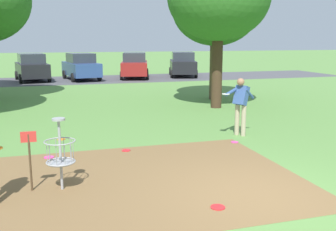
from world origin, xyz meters
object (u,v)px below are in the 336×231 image
at_px(player_throwing, 241,103).
at_px(frisbee_mid_grass, 126,150).
at_px(parked_car_center_right, 135,65).
at_px(disc_golf_basket, 57,151).
at_px(frisbee_scattered_a, 235,142).
at_px(tree_mid_left, 216,9).
at_px(frisbee_far_left, 49,157).
at_px(parked_car_leftmost, 32,67).
at_px(parked_car_rightmost, 183,64).
at_px(parked_car_center_left, 81,67).
at_px(frisbee_by_tee, 218,207).
at_px(frisbee_far_right, 61,139).

bearing_deg(player_throwing, frisbee_mid_grass, -169.27).
bearing_deg(parked_car_center_right, disc_golf_basket, -105.59).
bearing_deg(frisbee_scattered_a, disc_golf_basket, -155.27).
height_order(disc_golf_basket, tree_mid_left, tree_mid_left).
relative_size(frisbee_far_left, parked_car_center_right, 0.05).
xyz_separation_m(disc_golf_basket, parked_car_leftmost, (-1.29, 20.88, 0.17)).
bearing_deg(parked_car_leftmost, frisbee_mid_grass, -80.87).
bearing_deg(parked_car_rightmost, frisbee_far_left, -117.35).
relative_size(parked_car_leftmost, parked_car_center_right, 0.99).
height_order(frisbee_scattered_a, parked_car_leftmost, parked_car_leftmost).
height_order(frisbee_mid_grass, frisbee_far_left, same).
bearing_deg(parked_car_center_left, player_throwing, -79.52).
bearing_deg(frisbee_mid_grass, parked_car_rightmost, 67.31).
distance_m(frisbee_by_tee, tree_mid_left, 13.00).
bearing_deg(disc_golf_basket, parked_car_center_left, 84.56).
relative_size(frisbee_far_right, parked_car_leftmost, 0.05).
height_order(frisbee_far_right, frisbee_scattered_a, same).
bearing_deg(tree_mid_left, parked_car_center_left, 116.14).
height_order(frisbee_far_left, tree_mid_left, tree_mid_left).
xyz_separation_m(parked_car_leftmost, parked_car_center_left, (3.26, -0.22, 0.00)).
bearing_deg(frisbee_far_left, parked_car_center_left, 83.34).
distance_m(frisbee_mid_grass, frisbee_scattered_a, 3.04).
bearing_deg(player_throwing, parked_car_center_left, 100.48).
height_order(disc_golf_basket, parked_car_center_right, parked_car_center_right).
xyz_separation_m(tree_mid_left, parked_car_center_left, (-5.36, 10.93, -3.25)).
distance_m(frisbee_by_tee, frisbee_far_right, 6.02).
relative_size(player_throwing, frisbee_by_tee, 6.81).
relative_size(frisbee_scattered_a, tree_mid_left, 0.04).
xyz_separation_m(parked_car_leftmost, parked_car_rightmost, (10.90, 0.24, 0.00)).
distance_m(frisbee_far_right, parked_car_center_right, 17.87).
relative_size(tree_mid_left, parked_car_leftmost, 1.33).
height_order(disc_golf_basket, frisbee_far_right, disc_golf_basket).
distance_m(frisbee_mid_grass, parked_car_leftmost, 18.91).
bearing_deg(disc_golf_basket, frisbee_far_left, 94.99).
distance_m(parked_car_leftmost, parked_car_center_right, 7.09).
bearing_deg(frisbee_far_right, frisbee_far_left, -101.01).
xyz_separation_m(disc_golf_basket, tree_mid_left, (7.33, 9.74, 3.42)).
xyz_separation_m(player_throwing, parked_car_leftmost, (-6.54, 17.98, -0.06)).
height_order(frisbee_far_left, frisbee_scattered_a, same).
bearing_deg(parked_car_rightmost, disc_golf_basket, -114.46).
bearing_deg(disc_golf_basket, player_throwing, 28.90).
bearing_deg(frisbee_scattered_a, frisbee_far_left, -179.89).
distance_m(player_throwing, frisbee_far_left, 5.58).
distance_m(frisbee_by_tee, frisbee_far_left, 4.70).
relative_size(frisbee_mid_grass, frisbee_scattered_a, 1.07).
bearing_deg(frisbee_mid_grass, player_throwing, 10.73).
xyz_separation_m(frisbee_mid_grass, frisbee_far_left, (-1.90, -0.05, 0.00)).
xyz_separation_m(disc_golf_basket, frisbee_scattered_a, (4.75, 2.19, -0.74)).
bearing_deg(tree_mid_left, parked_car_rightmost, 78.68).
distance_m(frisbee_far_right, parked_car_leftmost, 17.09).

